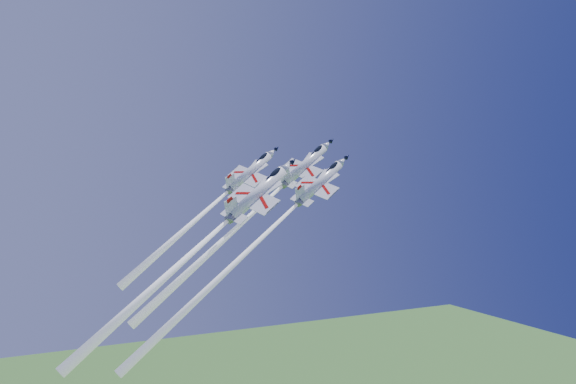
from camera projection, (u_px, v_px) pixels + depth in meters
name	position (u px, v px, depth m)	size (l,w,h in m)	color
jet_lead	(246.00, 220.00, 117.08)	(37.81, 15.73, 35.63)	white
jet_left	(208.00, 209.00, 120.46)	(30.19, 11.69, 28.04)	white
jet_right	(250.00, 249.00, 106.95)	(39.10, 16.76, 37.09)	white
jet_slot	(195.00, 250.00, 109.35)	(39.68, 15.73, 37.03)	white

